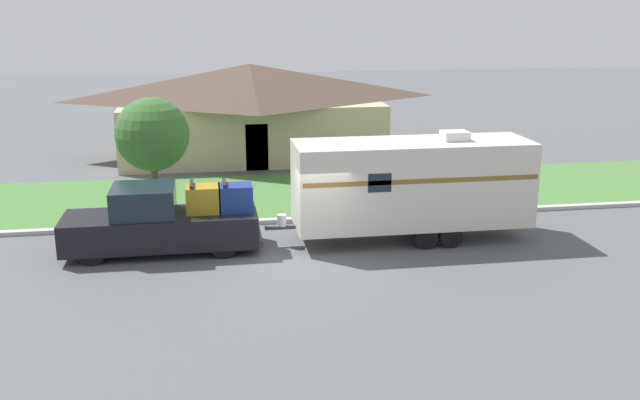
{
  "coord_description": "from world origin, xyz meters",
  "views": [
    {
      "loc": [
        -2.83,
        -19.4,
        7.16
      ],
      "look_at": [
        0.54,
        1.35,
        1.4
      ],
      "focal_mm": 40.0,
      "sensor_mm": 36.0,
      "label": 1
    }
  ],
  "objects": [
    {
      "name": "curb_strip",
      "position": [
        0.0,
        3.75,
        0.07
      ],
      "size": [
        80.0,
        0.3,
        0.14
      ],
      "color": "#ADADA8",
      "rests_on": "ground_plane"
    },
    {
      "name": "house_across_street",
      "position": [
        -0.6,
        15.5,
        2.3
      ],
      "size": [
        13.12,
        8.0,
        4.44
      ],
      "color": "tan",
      "rests_on": "ground_plane"
    },
    {
      "name": "travel_trailer",
      "position": [
        3.45,
        1.35,
        1.82
      ],
      "size": [
        8.27,
        2.29,
        3.41
      ],
      "color": "black",
      "rests_on": "ground_plane"
    },
    {
      "name": "pickup_truck",
      "position": [
        -4.19,
        1.35,
        0.93
      ],
      "size": [
        5.81,
        1.97,
        2.1
      ],
      "color": "black",
      "rests_on": "ground_plane"
    },
    {
      "name": "mailbox",
      "position": [
        0.55,
        4.43,
        1.0
      ],
      "size": [
        0.48,
        0.2,
        1.31
      ],
      "color": "brown",
      "rests_on": "ground_plane"
    },
    {
      "name": "lawn_strip",
      "position": [
        0.0,
        7.4,
        0.01
      ],
      "size": [
        80.0,
        7.0,
        0.03
      ],
      "color": "#477538",
      "rests_on": "ground_plane"
    },
    {
      "name": "ground_plane",
      "position": [
        0.0,
        0.0,
        0.0
      ],
      "size": [
        120.0,
        120.0,
        0.0
      ],
      "primitive_type": "plane",
      "color": "#515456"
    },
    {
      "name": "tree_in_yard",
      "position": [
        -4.66,
        5.61,
        2.82
      ],
      "size": [
        2.57,
        2.57,
        4.12
      ],
      "color": "brown",
      "rests_on": "ground_plane"
    }
  ]
}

